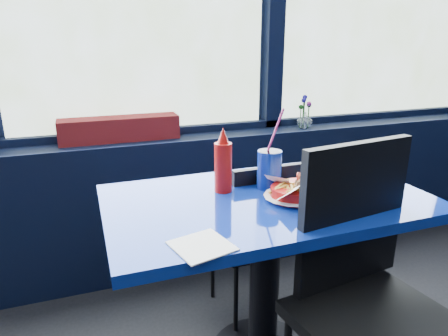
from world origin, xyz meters
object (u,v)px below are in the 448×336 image
Objects in this scene: ketchup_bottle at (223,164)px; near_table at (266,240)px; soda_cup at (269,169)px; chair_near_back at (260,231)px; food_basket at (303,189)px; planter_box at (120,128)px; chair_near_front at (368,284)px; flower_vase at (305,118)px.

near_table is at bearing -39.40° from ketchup_bottle.
soda_cup reaches higher than ketchup_bottle.
food_basket is (0.03, -0.31, 0.32)m from chair_near_back.
planter_box is (-0.44, 0.89, 0.29)m from near_table.
chair_near_back is 0.40m from soda_cup.
chair_near_front is 3.23× the size of food_basket.
near_table is 0.28m from soda_cup.
chair_near_front is 0.66m from chair_near_back.
soda_cup is (-0.05, -0.17, 0.36)m from chair_near_back.
ketchup_bottle reaches higher than flower_vase.
chair_near_back reaches higher than near_table.
soda_cup is (0.49, -0.81, -0.03)m from planter_box.
ketchup_bottle is (-0.31, 0.50, 0.28)m from chair_near_front.
flower_vase is 0.62× the size of soda_cup.
near_table is at bearing -118.51° from soda_cup.
planter_box is at bearing -51.25° from chair_near_back.
food_basket is 0.97× the size of soda_cup.
ketchup_bottle reaches higher than chair_near_back.
planter_box is at bearing 102.19° from food_basket.
food_basket is (-0.52, -0.87, -0.08)m from flower_vase.
ketchup_bottle reaches higher than near_table.
soda_cup is at bearing 72.74° from chair_near_back.
flower_vase is at bearing 51.93° from near_table.
chair_near_front is 1.24× the size of chair_near_back.
chair_near_back is 2.61× the size of food_basket.
near_table is at bearing -63.65° from planter_box.
near_table is 3.85× the size of food_basket.
chair_near_back is 1.31× the size of planter_box.
chair_near_front reaches higher than chair_near_back.
food_basket is at bearing -32.48° from ketchup_bottle.
near_table is 0.34m from ketchup_bottle.
flower_vase is (0.55, 0.57, 0.39)m from chair_near_back.
planter_box is at bearing 107.89° from chair_near_front.
flower_vase is at bearing 40.52° from food_basket.
ketchup_bottle is (0.31, -0.78, 0.00)m from planter_box.
food_basket is 1.23× the size of ketchup_bottle.
chair_near_back is 0.48m from ketchup_bottle.
chair_near_back is 2.53× the size of soda_cup.
near_table is 1.47× the size of chair_near_back.
chair_near_front reaches higher than near_table.
food_basket is at bearing 93.69° from chair_near_back.
planter_box reaches higher than near_table.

